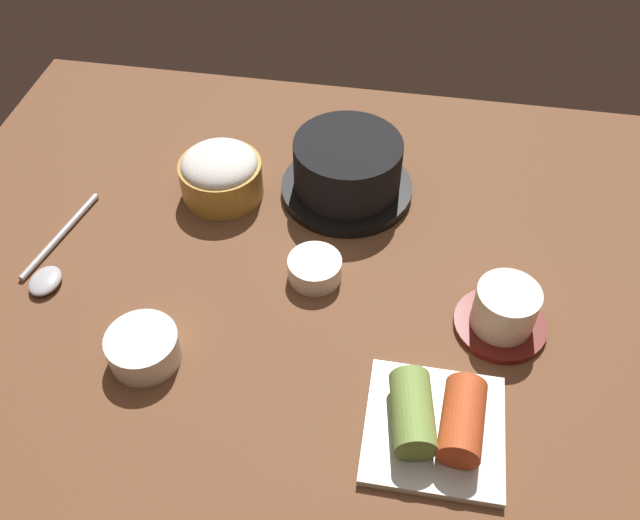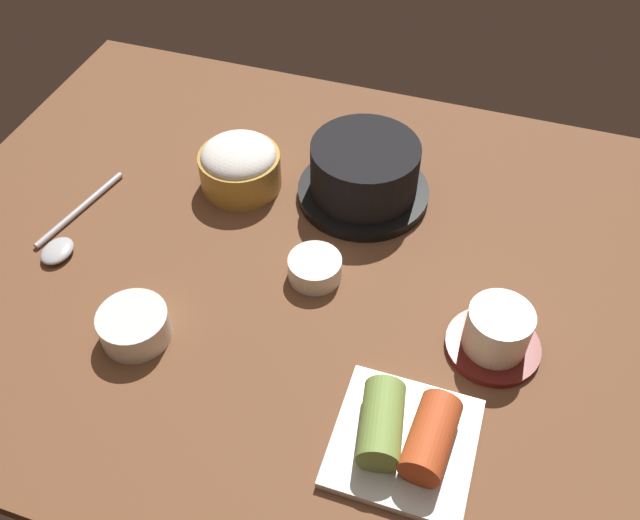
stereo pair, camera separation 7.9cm
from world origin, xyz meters
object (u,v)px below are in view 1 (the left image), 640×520
(tea_cup_with_saucer, at_px, (504,311))
(spoon, at_px, (50,265))
(kimchi_plate, at_px, (436,421))
(rice_bowl, at_px, (221,173))
(banchan_cup_center, at_px, (315,268))
(stone_pot, at_px, (347,169))
(side_bowl_near, at_px, (143,347))

(tea_cup_with_saucer, xyz_separation_m, spoon, (-0.53, -0.00, -0.02))
(kimchi_plate, bearing_deg, rice_bowl, 134.31)
(spoon, bearing_deg, banchan_cup_center, 7.50)
(stone_pot, height_order, rice_bowl, stone_pot)
(rice_bowl, distance_m, tea_cup_with_saucer, 0.40)
(stone_pot, height_order, side_bowl_near, stone_pot)
(tea_cup_with_saucer, xyz_separation_m, side_bowl_near, (-0.38, -0.11, -0.01))
(banchan_cup_center, bearing_deg, kimchi_plate, -49.98)
(tea_cup_with_saucer, relative_size, banchan_cup_center, 1.62)
(kimchi_plate, bearing_deg, stone_pot, 112.08)
(rice_bowl, bearing_deg, side_bowl_near, -92.77)
(kimchi_plate, distance_m, side_bowl_near, 0.31)
(tea_cup_with_saucer, bearing_deg, spoon, -179.62)
(tea_cup_with_saucer, bearing_deg, rice_bowl, 155.89)
(side_bowl_near, bearing_deg, tea_cup_with_saucer, 15.79)
(side_bowl_near, height_order, spoon, side_bowl_near)
(kimchi_plate, xyz_separation_m, spoon, (-0.47, 0.14, -0.01))
(stone_pot, distance_m, kimchi_plate, 0.36)
(tea_cup_with_saucer, bearing_deg, banchan_cup_center, 170.07)
(stone_pot, distance_m, side_bowl_near, 0.35)
(rice_bowl, xyz_separation_m, tea_cup_with_saucer, (0.36, -0.16, -0.01))
(banchan_cup_center, height_order, side_bowl_near, side_bowl_near)
(rice_bowl, height_order, kimchi_plate, rice_bowl)
(rice_bowl, xyz_separation_m, spoon, (-0.17, -0.17, -0.03))
(stone_pot, distance_m, tea_cup_with_saucer, 0.28)
(banchan_cup_center, relative_size, spoon, 0.36)
(stone_pot, xyz_separation_m, rice_bowl, (-0.16, -0.03, -0.01))
(banchan_cup_center, bearing_deg, tea_cup_with_saucer, -9.93)
(kimchi_plate, relative_size, side_bowl_near, 1.77)
(stone_pot, height_order, tea_cup_with_saucer, stone_pot)
(side_bowl_near, relative_size, spoon, 0.44)
(kimchi_plate, height_order, spoon, kimchi_plate)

